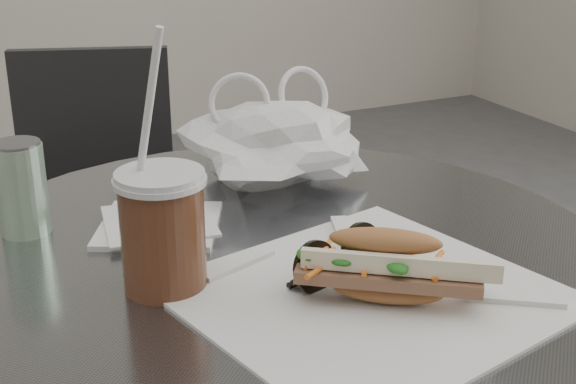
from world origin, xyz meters
name	(u,v)px	position (x,y,z in m)	size (l,w,h in m)	color
chair_far	(98,269)	(-0.03, 1.02, 0.36)	(0.43, 0.46, 0.79)	#2A2A2C
sandwich_paper	(368,295)	(0.04, 0.07, 0.74)	(0.33, 0.31, 0.00)	white
banh_mi	(387,268)	(0.05, 0.05, 0.78)	(0.22, 0.19, 0.07)	#A7693F
iced_coffee	(162,228)	(-0.13, 0.17, 0.80)	(0.09, 0.09, 0.26)	brown
sunglasses	(337,261)	(0.03, 0.11, 0.76)	(0.12, 0.06, 0.05)	black
plastic_bag	(279,147)	(0.09, 0.37, 0.80)	(0.22, 0.17, 0.11)	white
napkin_stack	(159,224)	(-0.09, 0.32, 0.74)	(0.18, 0.18, 0.01)	white
drink_can	(21,188)	(-0.23, 0.37, 0.79)	(0.06, 0.06, 0.11)	#5C9F63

